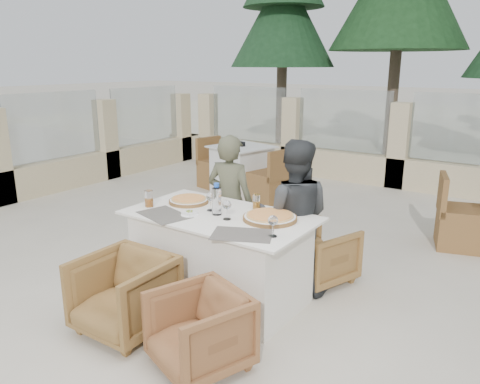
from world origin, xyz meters
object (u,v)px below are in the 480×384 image
Objects in this scene: beer_glass_left at (149,199)px; armchair_far_right at (319,253)px; armchair_near_left at (124,294)px; water_bottle at (217,199)px; armchair_far_left at (231,238)px; wine_glass_centre at (211,200)px; pizza_left at (189,200)px; wine_glass_corner at (273,225)px; olive_dish at (190,213)px; diner_right at (294,217)px; pizza_right at (270,216)px; diner_left at (230,203)px; beer_glass_right at (256,202)px; armchair_near_right at (199,331)px; wine_glass_near at (227,209)px; bg_table_a at (242,171)px; dining_table at (220,257)px.

beer_glass_left reaches higher than armchair_far_right.
water_bottle is at bearing 71.49° from armchair_near_left.
armchair_far_left is 1.48m from armchair_near_left.
armchair_near_left is (-0.15, -0.89, -0.56)m from wine_glass_centre.
wine_glass_corner reaches higher than pizza_left.
olive_dish is at bearing 177.77° from wine_glass_corner.
diner_right reaches higher than wine_glass_corner.
pizza_right is 0.86m from diner_left.
beer_glass_right is 0.36m from diner_right.
water_bottle reaches higher than armchair_near_right.
pizza_right is 0.33× the size of diner_left.
beer_glass_right is (0.04, 0.38, -0.03)m from wine_glass_near.
armchair_far_left is at bearing 100.42° from olive_dish.
pizza_right is 4.04× the size of olive_dish.
diner_left reaches higher than armchair_near_left.
beer_glass_left reaches higher than pizza_left.
armchair_near_left is 0.76m from armchair_near_right.
bg_table_a is (-1.46, 2.33, -0.29)m from diner_left.
wine_glass_centre is at bearing -172.06° from pizza_right.
wine_glass_centre reaches higher than bg_table_a.
pizza_left is at bearing 66.49° from diner_left.
bg_table_a is at bearing 120.88° from water_bottle.
beer_glass_left is at bearing -164.91° from dining_table.
wine_glass_near is at bearing -44.33° from bg_table_a.
dining_table is 0.89m from armchair_near_left.
pizza_left reaches higher than armchair_far_left.
armchair_far_left is 0.90m from diner_right.
armchair_far_right is at bearing 107.11° from armchair_near_right.
beer_glass_right is 1.17× the size of olive_dish.
diner_right is at bearing -34.30° from bg_table_a.
beer_glass_right reaches higher than armchair_near_left.
beer_glass_right is 0.20× the size of armchair_far_left.
diner_left is at bearing 148.13° from pizza_right.
olive_dish reaches higher than armchair_near_left.
water_bottle is 1.49× the size of wine_glass_near.
wine_glass_corner is at bearing -15.99° from pizza_left.
armchair_near_left is at bearing -80.68° from pizza_left.
diner_right is (0.44, 0.49, 0.31)m from dining_table.
wine_glass_near reaches higher than armchair_far_left.
diner_left is (0.14, 0.46, -0.12)m from pizza_left.
wine_glass_corner is 0.69m from beer_glass_right.
beer_glass_left reaches higher than dining_table.
armchair_near_left is at bearing 83.03° from armchair_far_right.
water_bottle is at bearing 159.20° from wine_glass_near.
pizza_left is 0.60× the size of armchair_far_right.
olive_dish is 3.47m from bg_table_a.
dining_table is 1.00m from armchair_near_right.
armchair_far_left is at bearing 138.55° from armchair_near_right.
beer_glass_right is at bearing 9.35° from diner_right.
armchair_far_right is (0.70, 0.75, -0.59)m from wine_glass_centre.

